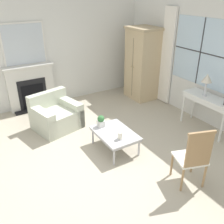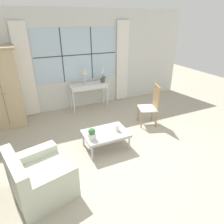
{
  "view_description": "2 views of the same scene",
  "coord_description": "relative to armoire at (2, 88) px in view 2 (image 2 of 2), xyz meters",
  "views": [
    {
      "loc": [
        3.33,
        -1.61,
        2.88
      ],
      "look_at": [
        -0.02,
        0.42,
        0.92
      ],
      "focal_mm": 40.0,
      "sensor_mm": 36.0,
      "label": 1
    },
    {
      "loc": [
        -1.55,
        -2.72,
        2.55
      ],
      "look_at": [
        -0.06,
        0.51,
        0.86
      ],
      "focal_mm": 32.0,
      "sensor_mm": 36.0,
      "label": 2
    }
  ],
  "objects": [
    {
      "name": "potted_orchid",
      "position": [
        2.68,
        0.08,
        -0.05
      ],
      "size": [
        0.18,
        0.14,
        0.44
      ],
      "color": "#4C4C51",
      "rests_on": "console_table"
    },
    {
      "name": "console_table",
      "position": [
        2.24,
        0.1,
        -0.31
      ],
      "size": [
        1.15,
        0.43,
        0.78
      ],
      "color": "white",
      "rests_on": "ground_plane"
    },
    {
      "name": "armoire",
      "position": [
        0.0,
        0.0,
        0.0
      ],
      "size": [
        0.88,
        0.72,
        1.96
      ],
      "color": "tan",
      "rests_on": "ground_plane"
    },
    {
      "name": "side_chair_wooden",
      "position": [
        3.35,
        -1.55,
        -0.4
      ],
      "size": [
        0.56,
        0.56,
        1.06
      ],
      "color": "white",
      "rests_on": "ground_plane"
    },
    {
      "name": "wall_back_windowed",
      "position": [
        2.03,
        0.4,
        0.41
      ],
      "size": [
        7.2,
        0.14,
        2.8
      ],
      "color": "silver",
      "rests_on": "ground_plane"
    },
    {
      "name": "pillar_candle",
      "position": [
        2.11,
        -2.09,
        -0.54
      ],
      "size": [
        0.12,
        0.12,
        0.15
      ],
      "color": "silver",
      "rests_on": "coffee_table"
    },
    {
      "name": "armchair_upholstered",
      "position": [
        0.45,
        -2.73,
        -0.71
      ],
      "size": [
        1.02,
        1.1,
        0.79
      ],
      "color": "beige",
      "rests_on": "ground_plane"
    },
    {
      "name": "coffee_table",
      "position": [
        1.86,
        -2.05,
        -0.65
      ],
      "size": [
        0.93,
        0.65,
        0.38
      ],
      "color": "#BCBCC1",
      "rests_on": "ground_plane"
    },
    {
      "name": "table_lamp",
      "position": [
        2.12,
        0.08,
        0.17
      ],
      "size": [
        0.22,
        0.22,
        0.49
      ],
      "color": "silver",
      "rests_on": "console_table"
    },
    {
      "name": "potted_plant_small",
      "position": [
        1.52,
        -2.16,
        -0.48
      ],
      "size": [
        0.14,
        0.14,
        0.24
      ],
      "color": "white",
      "rests_on": "coffee_table"
    },
    {
      "name": "ground_plane",
      "position": [
        2.03,
        -2.62,
        -0.99
      ],
      "size": [
        14.0,
        14.0,
        0.0
      ],
      "primitive_type": "plane",
      "color": "#B2A893"
    }
  ]
}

